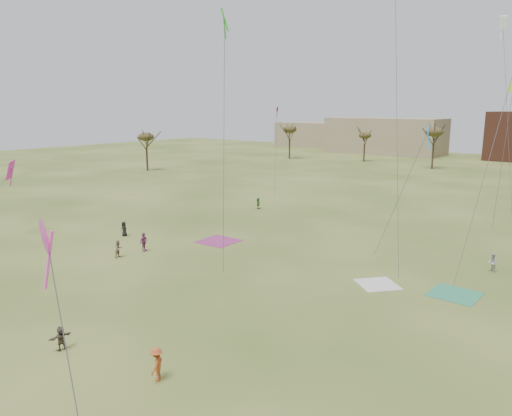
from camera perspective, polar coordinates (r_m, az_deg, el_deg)
The scene contains 15 objects.
ground at distance 31.33m, azimuth -14.22°, elevation -13.51°, with size 260.00×260.00×0.00m, color #374F18.
spectator_fore_b at distance 44.93m, azimuth -15.93°, elevation -4.67°, with size 0.77×0.60×1.58m, color #8C6F59.
spectator_fore_c at distance 29.67m, azimuth -22.05°, elevation -14.07°, with size 1.29×0.41×1.39m, color brown.
flyer_mid_a at distance 52.09m, azimuth -15.32°, elevation -2.39°, with size 0.75×0.49×1.54m, color black.
flyer_mid_b at distance 25.38m, azimuth -11.65°, elevation -17.62°, with size 1.10×0.63×1.71m, color #BA4E22.
spectator_mid_d at distance 46.22m, azimuth -13.13°, elevation -3.93°, with size 1.04×0.43×1.77m, color #983F84.
spectator_mid_e at distance 44.01m, azimuth 26.16°, elevation -5.82°, with size 0.75×0.59×1.55m, color silver.
flyer_far_a at distance 63.61m, azimuth 0.26°, elevation 0.56°, with size 1.33×0.43×1.44m, color #2E6D24.
blanket_cream at distance 38.23m, azimuth 14.17°, elevation -8.75°, with size 2.83×2.83×0.03m, color silver.
blanket_plum at distance 48.61m, azimuth -4.44°, elevation -3.94°, with size 3.58×3.58×0.03m, color #9A2F72.
blanket_olive at distance 38.05m, azimuth 22.39°, elevation -9.41°, with size 3.26×3.26×0.03m, color #349068.
kites_aloft at distance 43.36m, azimuth 17.11°, elevation 21.29°, with size 68.61×56.19×27.87m.
tree_line at distance 99.45m, azimuth 23.70°, elevation 7.38°, with size 117.44×49.32×8.91m.
building_tan at distance 144.14m, azimuth 14.98°, elevation 8.24°, with size 32.00×14.00×10.00m, color #937F60.
building_tan_west at distance 164.51m, azimuth 6.28°, elevation 8.63°, with size 20.00×12.00×8.00m, color #937F60.
Camera 1 is at (22.92, -16.73, 13.27)m, focal length 33.85 mm.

